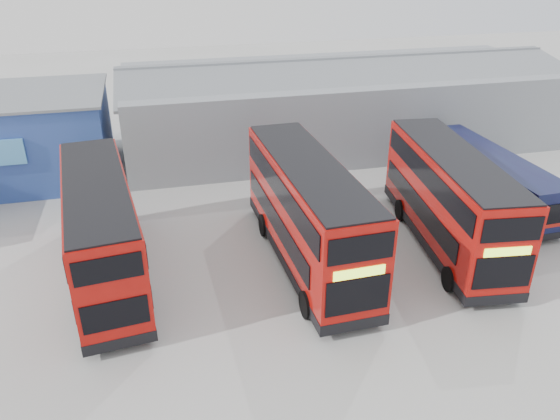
{
  "coord_description": "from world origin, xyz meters",
  "views": [
    {
      "loc": [
        -5.34,
        -15.92,
        13.24
      ],
      "look_at": [
        -0.06,
        5.58,
        2.1
      ],
      "focal_mm": 35.0,
      "sensor_mm": 36.0,
      "label": 1
    }
  ],
  "objects_px": {
    "office_block": "(2,137)",
    "double_decker_right": "(449,201)",
    "double_decker_left": "(102,232)",
    "maintenance_shed": "(341,103)",
    "single_decker_blue": "(489,178)",
    "double_decker_centre": "(308,214)"
  },
  "relations": [
    {
      "from": "office_block",
      "to": "double_decker_right",
      "type": "distance_m",
      "value": 25.65
    },
    {
      "from": "double_decker_left",
      "to": "double_decker_centre",
      "type": "distance_m",
      "value": 8.73
    },
    {
      "from": "office_block",
      "to": "double_decker_left",
      "type": "height_order",
      "value": "office_block"
    },
    {
      "from": "office_block",
      "to": "double_decker_left",
      "type": "xyz_separation_m",
      "value": [
        6.2,
        -12.9,
        -0.33
      ]
    },
    {
      "from": "maintenance_shed",
      "to": "double_decker_left",
      "type": "bearing_deg",
      "value": -136.67
    },
    {
      "from": "office_block",
      "to": "maintenance_shed",
      "type": "height_order",
      "value": "maintenance_shed"
    },
    {
      "from": "maintenance_shed",
      "to": "double_decker_left",
      "type": "xyz_separation_m",
      "value": [
        -15.8,
        -14.9,
        -0.36
      ]
    },
    {
      "from": "office_block",
      "to": "single_decker_blue",
      "type": "xyz_separation_m",
      "value": [
        26.32,
        -10.0,
        -1.2
      ]
    },
    {
      "from": "office_block",
      "to": "double_decker_left",
      "type": "relative_size",
      "value": 1.13
    },
    {
      "from": "double_decker_centre",
      "to": "single_decker_blue",
      "type": "relative_size",
      "value": 1.1
    },
    {
      "from": "maintenance_shed",
      "to": "office_block",
      "type": "bearing_deg",
      "value": -174.79
    },
    {
      "from": "double_decker_left",
      "to": "double_decker_centre",
      "type": "relative_size",
      "value": 0.96
    },
    {
      "from": "maintenance_shed",
      "to": "single_decker_blue",
      "type": "height_order",
      "value": "maintenance_shed"
    },
    {
      "from": "double_decker_right",
      "to": "single_decker_blue",
      "type": "xyz_separation_m",
      "value": [
        4.64,
        3.71,
        -0.89
      ]
    },
    {
      "from": "double_decker_right",
      "to": "single_decker_blue",
      "type": "relative_size",
      "value": 1.07
    },
    {
      "from": "double_decker_right",
      "to": "single_decker_blue",
      "type": "distance_m",
      "value": 6.01
    },
    {
      "from": "office_block",
      "to": "maintenance_shed",
      "type": "bearing_deg",
      "value": 5.21
    },
    {
      "from": "double_decker_left",
      "to": "double_decker_right",
      "type": "xyz_separation_m",
      "value": [
        15.48,
        -0.81,
        0.03
      ]
    },
    {
      "from": "maintenance_shed",
      "to": "double_decker_left",
      "type": "height_order",
      "value": "maintenance_shed"
    },
    {
      "from": "office_block",
      "to": "double_decker_right",
      "type": "xyz_separation_m",
      "value": [
        21.68,
        -13.71,
        -0.3
      ]
    },
    {
      "from": "double_decker_left",
      "to": "double_decker_right",
      "type": "relative_size",
      "value": 0.99
    },
    {
      "from": "office_block",
      "to": "single_decker_blue",
      "type": "height_order",
      "value": "office_block"
    }
  ]
}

